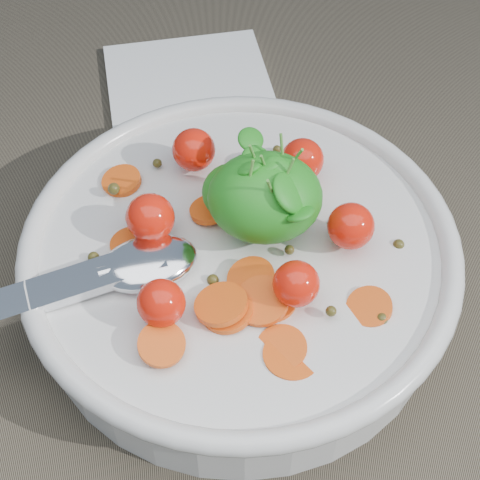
{
  "coord_description": "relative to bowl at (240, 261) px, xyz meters",
  "views": [
    {
      "loc": [
        0.01,
        -0.29,
        0.43
      ],
      "look_at": [
        0.01,
        0.01,
        0.06
      ],
      "focal_mm": 55.0,
      "sensor_mm": 36.0,
      "label": 1
    }
  ],
  "objects": [
    {
      "name": "ground",
      "position": [
        -0.01,
        -0.01,
        -0.03
      ],
      "size": [
        6.0,
        6.0,
        0.0
      ],
      "primitive_type": "plane",
      "color": "brown",
      "rests_on": "ground"
    },
    {
      "name": "bowl",
      "position": [
        0.0,
        0.0,
        0.0
      ],
      "size": [
        0.32,
        0.29,
        0.12
      ],
      "color": "silver",
      "rests_on": "ground"
    },
    {
      "name": "napkin",
      "position": [
        -0.04,
        0.23,
        -0.03
      ],
      "size": [
        0.16,
        0.15,
        0.01
      ],
      "primitive_type": "cube",
      "rotation": [
        0.0,
        0.0,
        0.17
      ],
      "color": "white",
      "rests_on": "ground"
    }
  ]
}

